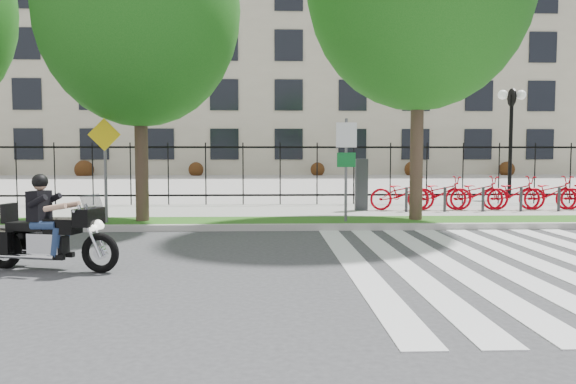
{
  "coord_description": "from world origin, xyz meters",
  "views": [
    {
      "loc": [
        0.75,
        -8.95,
        1.82
      ],
      "look_at": [
        1.22,
        3.0,
        0.98
      ],
      "focal_mm": 35.0,
      "sensor_mm": 36.0,
      "label": 1
    }
  ],
  "objects": [
    {
      "name": "ground",
      "position": [
        0.0,
        0.0,
        0.0
      ],
      "size": [
        120.0,
        120.0,
        0.0
      ],
      "primitive_type": "plane",
      "color": "#353537",
      "rests_on": "ground"
    },
    {
      "name": "curb",
      "position": [
        0.0,
        4.1,
        0.07
      ],
      "size": [
        60.0,
        0.2,
        0.15
      ],
      "primitive_type": "cube",
      "color": "#ABA7A1",
      "rests_on": "ground"
    },
    {
      "name": "grass_verge",
      "position": [
        0.0,
        4.95,
        0.07
      ],
      "size": [
        60.0,
        1.5,
        0.15
      ],
      "primitive_type": "cube",
      "color": "#285B16",
      "rests_on": "ground"
    },
    {
      "name": "sidewalk",
      "position": [
        0.0,
        7.45,
        0.07
      ],
      "size": [
        60.0,
        3.5,
        0.15
      ],
      "primitive_type": "cube",
      "color": "gray",
      "rests_on": "ground"
    },
    {
      "name": "plaza",
      "position": [
        0.0,
        25.0,
        0.05
      ],
      "size": [
        80.0,
        34.0,
        0.1
      ],
      "primitive_type": "cube",
      "color": "gray",
      "rests_on": "ground"
    },
    {
      "name": "crosswalk_stripes",
      "position": [
        4.83,
        0.0,
        0.01
      ],
      "size": [
        5.7,
        8.0,
        0.01
      ],
      "primitive_type": null,
      "color": "silver",
      "rests_on": "ground"
    },
    {
      "name": "iron_fence",
      "position": [
        0.0,
        9.2,
        1.15
      ],
      "size": [
        30.0,
        0.06,
        2.0
      ],
      "primitive_type": null,
      "color": "black",
      "rests_on": "sidewalk"
    },
    {
      "name": "office_building",
      "position": [
        0.0,
        44.92,
        9.97
      ],
      "size": [
        60.0,
        21.9,
        20.15
      ],
      "color": "#A69F86",
      "rests_on": "ground"
    },
    {
      "name": "lamp_post_right",
      "position": [
        10.0,
        12.0,
        3.21
      ],
      "size": [
        1.06,
        0.7,
        4.25
      ],
      "color": "black",
      "rests_on": "ground"
    },
    {
      "name": "street_tree_1",
      "position": [
        -2.31,
        4.95,
        5.25
      ],
      "size": [
        4.88,
        4.88,
        7.92
      ],
      "color": "#3B2920",
      "rests_on": "grass_verge"
    },
    {
      "name": "bike_share_station",
      "position": [
        7.94,
        7.2,
        0.65
      ],
      "size": [
        8.92,
        0.87,
        1.5
      ],
      "color": "#2D2D33",
      "rests_on": "sidewalk"
    },
    {
      "name": "sign_pole_regulatory",
      "position": [
        2.69,
        4.58,
        1.74
      ],
      "size": [
        0.5,
        0.09,
        2.5
      ],
      "color": "#59595B",
      "rests_on": "grass_verge"
    },
    {
      "name": "sign_pole_warning",
      "position": [
        -3.09,
        4.58,
        1.74
      ],
      "size": [
        0.78,
        0.09,
        2.49
      ],
      "color": "#59595B",
      "rests_on": "grass_verge"
    },
    {
      "name": "motorcycle_rider",
      "position": [
        -2.61,
        -0.2,
        0.6
      ],
      "size": [
        2.29,
        1.0,
        1.8
      ],
      "color": "black",
      "rests_on": "ground"
    }
  ]
}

